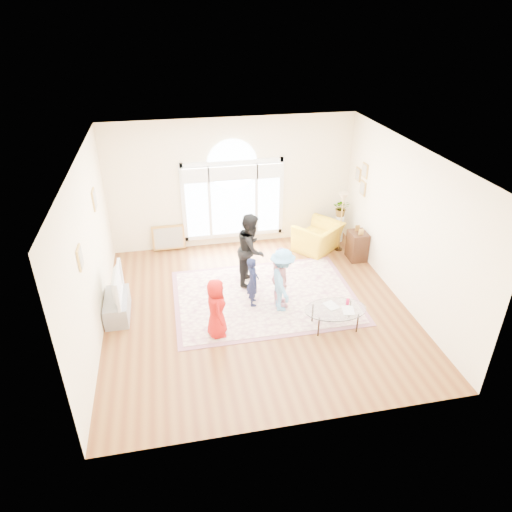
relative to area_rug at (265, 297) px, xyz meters
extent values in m
plane|color=brown|center=(-0.25, -0.36, -0.01)|extent=(6.00, 6.00, 0.00)
plane|color=#F4E4C0|center=(-0.25, 2.64, 1.59)|extent=(6.00, 0.00, 6.00)
plane|color=#F4E4C0|center=(-0.25, -3.36, 1.59)|extent=(6.00, 0.00, 6.00)
plane|color=#F4E4C0|center=(-3.25, -0.36, 1.59)|extent=(0.00, 6.00, 6.00)
plane|color=#F4E4C0|center=(2.75, -0.36, 1.59)|extent=(0.00, 6.00, 6.00)
plane|color=white|center=(-0.25, -0.36, 3.19)|extent=(6.00, 6.00, 0.00)
cube|color=white|center=(-0.25, 2.60, 0.24)|extent=(2.50, 0.08, 0.10)
cube|color=white|center=(-0.25, 2.60, 2.14)|extent=(2.50, 0.08, 0.10)
cube|color=white|center=(-1.47, 2.60, 1.19)|extent=(0.10, 0.08, 2.00)
cube|color=white|center=(0.97, 2.60, 1.19)|extent=(0.10, 0.08, 2.00)
cube|color=#C6E2FF|center=(-1.15, 2.60, 1.19)|extent=(0.55, 0.02, 1.80)
cube|color=#C6E2FF|center=(0.64, 2.60, 1.19)|extent=(0.55, 0.02, 1.80)
cube|color=#C6E2FF|center=(-0.25, 2.60, 1.19)|extent=(1.10, 0.02, 1.80)
cylinder|color=#C6E2FF|center=(-0.25, 2.60, 2.09)|extent=(1.20, 0.02, 1.20)
cube|color=white|center=(-0.84, 2.59, 1.19)|extent=(0.07, 0.04, 1.80)
cube|color=white|center=(0.33, 2.59, 1.19)|extent=(0.07, 0.04, 1.80)
cube|color=white|center=(-1.15, 2.52, 1.91)|extent=(0.65, 0.12, 0.35)
cube|color=white|center=(-0.25, 2.52, 1.91)|extent=(1.20, 0.12, 0.35)
cube|color=white|center=(0.64, 2.52, 1.91)|extent=(0.65, 0.12, 0.35)
cube|color=tan|center=(-3.23, 0.94, 2.09)|extent=(0.03, 0.34, 0.40)
cube|color=#ADA38E|center=(-3.21, 0.94, 2.09)|extent=(0.01, 0.28, 0.34)
cube|color=tan|center=(-3.23, -1.26, 1.99)|extent=(0.03, 0.30, 0.36)
cube|color=#ADA38E|center=(-3.21, -1.26, 1.99)|extent=(0.01, 0.24, 0.30)
cube|color=tan|center=(2.73, 1.69, 2.04)|extent=(0.03, 0.28, 0.34)
cube|color=#ADA38E|center=(2.71, 1.69, 2.04)|extent=(0.01, 0.22, 0.28)
cube|color=tan|center=(2.73, 1.69, 1.61)|extent=(0.03, 0.28, 0.34)
cube|color=#ADA38E|center=(2.71, 1.69, 1.61)|extent=(0.01, 0.22, 0.28)
cube|color=tan|center=(2.73, 2.04, 1.83)|extent=(0.03, 0.26, 0.32)
cube|color=#ADA38E|center=(2.71, 2.04, 1.83)|extent=(0.01, 0.20, 0.26)
cube|color=beige|center=(0.00, 0.00, 0.00)|extent=(3.60, 2.60, 0.02)
cube|color=#8A5663|center=(0.00, 0.00, 0.00)|extent=(3.80, 2.80, 0.01)
cube|color=gray|center=(-3.00, -0.06, 0.20)|extent=(0.45, 1.00, 0.42)
imported|color=black|center=(-3.00, -0.06, 0.71)|extent=(0.14, 1.04, 0.60)
cube|color=#64CCDB|center=(-2.91, -0.06, 0.71)|extent=(0.02, 0.86, 0.49)
ellipsoid|color=silver|center=(1.08, -1.25, 0.40)|extent=(1.21, 0.80, 0.02)
cylinder|color=black|center=(1.46, -1.06, 0.19)|extent=(0.03, 0.03, 0.40)
cylinder|color=black|center=(0.71, -1.02, 0.19)|extent=(0.03, 0.03, 0.40)
cylinder|color=black|center=(1.44, -1.48, 0.19)|extent=(0.03, 0.03, 0.40)
cylinder|color=black|center=(0.69, -1.45, 0.19)|extent=(0.03, 0.03, 0.40)
imported|color=#B2A58C|center=(0.92, -1.19, 0.42)|extent=(0.29, 0.34, 0.03)
imported|color=#B2A58C|center=(1.18, -1.34, 0.42)|extent=(0.27, 0.33, 0.02)
cylinder|color=#D51850|center=(1.35, -1.16, 0.47)|extent=(0.07, 0.07, 0.12)
imported|color=yellow|center=(1.75, 1.84, 0.34)|extent=(1.42, 1.40, 0.70)
cube|color=black|center=(2.53, 1.20, 0.34)|extent=(0.40, 0.50, 0.70)
cylinder|color=black|center=(2.28, 1.73, 0.00)|extent=(0.20, 0.20, 0.02)
cylinder|color=gold|center=(2.28, 1.73, 0.67)|extent=(0.02, 0.02, 1.35)
cone|color=#CCB284|center=(2.28, 1.73, 1.39)|extent=(0.30, 0.30, 0.22)
cylinder|color=white|center=(2.45, 2.20, 0.34)|extent=(0.20, 0.20, 0.70)
imported|color=#33722D|center=(2.45, 2.20, 0.92)|extent=(0.50, 0.47, 0.45)
cube|color=tan|center=(-1.91, 2.54, -0.01)|extent=(0.80, 0.14, 0.62)
imported|color=#B61410|center=(-1.14, -1.05, 0.60)|extent=(0.38, 0.58, 1.17)
imported|color=#141B3B|center=(-0.30, -0.20, 0.54)|extent=(0.29, 0.41, 1.06)
imported|color=black|center=(-0.17, 0.66, 0.82)|extent=(0.86, 0.96, 1.61)
imported|color=#F6A6B6|center=(0.21, -0.39, 0.68)|extent=(0.34, 0.79, 1.33)
imported|color=#60A5DC|center=(0.23, -0.48, 0.68)|extent=(0.57, 0.90, 1.34)
camera|label=1|loc=(-1.77, -7.83, 5.43)|focal=32.00mm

